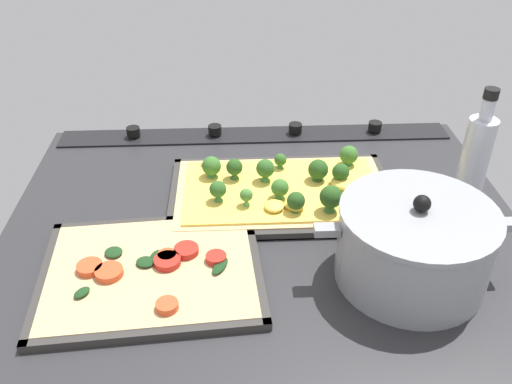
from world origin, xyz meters
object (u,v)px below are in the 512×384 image
baking_tray_back (152,273)px  oil_bottle (473,165)px  baking_tray_front (282,195)px  veggie_pizza_back (152,270)px  broccoli_pizza (285,188)px  cooking_pot (414,245)px

baking_tray_back → oil_bottle: oil_bottle is taller
baking_tray_front → oil_bottle: 32.20cm
baking_tray_back → oil_bottle: size_ratio=1.49×
baking_tray_back → veggie_pizza_back: (-0.02, -0.00, 0.71)cm
veggie_pizza_back → baking_tray_front: bearing=-136.9°
oil_bottle → broccoli_pizza: bearing=-11.5°
baking_tray_front → baking_tray_back: 28.54cm
baking_tray_back → oil_bottle: (-51.12, -13.32, 9.08)cm
veggie_pizza_back → oil_bottle: bearing=-165.4°
baking_tray_front → broccoli_pizza: (-0.51, 0.10, 1.64)cm
baking_tray_front → veggie_pizza_back: (20.83, 19.48, 0.72)cm
broccoli_pizza → veggie_pizza_back: size_ratio=1.19×
baking_tray_back → oil_bottle: 53.61cm
baking_tray_back → veggie_pizza_back: 0.71cm
veggie_pizza_back → broccoli_pizza: bearing=-137.7°
broccoli_pizza → oil_bottle: bearing=168.5°
baking_tray_front → cooking_pot: cooking_pot is taller
broccoli_pizza → baking_tray_back: size_ratio=1.10×
veggie_pizza_back → oil_bottle: oil_bottle is taller
baking_tray_front → cooking_pot: (-16.64, 21.45, 5.55)cm
broccoli_pizza → baking_tray_back: bearing=42.2°
oil_bottle → baking_tray_front: bearing=-11.5°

